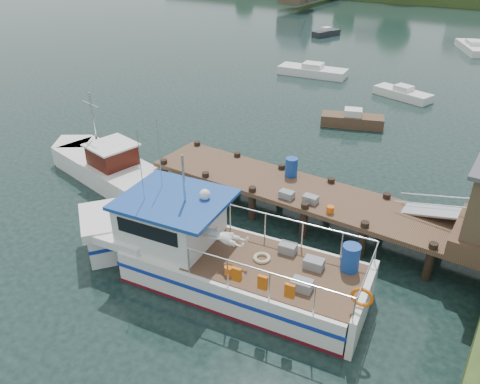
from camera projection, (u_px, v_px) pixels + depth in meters
The scene contains 9 objects.
ground_plane at pixel (276, 209), 21.43m from camera, with size 160.00×160.00×0.00m, color black.
dock at pixel (433, 208), 17.23m from camera, with size 16.60×3.00×4.78m.
lobster_boat at pixel (207, 253), 16.81m from camera, with size 11.88×4.70×5.64m.
work_boat at pixel (105, 164), 23.96m from camera, with size 8.35×3.79×4.36m.
moored_rowboat at pixel (352, 120), 30.37m from camera, with size 4.18×2.59×1.15m.
moored_a at pixel (313, 71), 41.09m from camera, with size 6.12×2.73×1.09m.
moored_b at pixel (403, 93), 35.52m from camera, with size 4.61×2.70×0.97m.
moored_d at pixel (474, 47), 49.33m from camera, with size 4.86×6.86×1.11m.
moored_e at pixel (326, 33), 56.55m from camera, with size 2.42×3.94×1.03m.
Camera 1 is at (8.66, -16.23, 11.15)m, focal length 35.00 mm.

